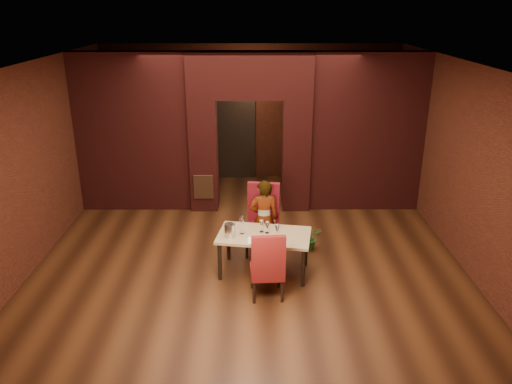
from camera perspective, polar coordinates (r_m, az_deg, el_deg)
floor at (r=8.82m, az=-0.76°, el=-6.61°), size 8.00×8.00×0.00m
ceiling at (r=7.88m, az=-0.87°, el=14.52°), size 7.00×8.00×0.04m
wall_back at (r=12.09m, az=-0.61°, el=9.05°), size 7.00×0.04×3.20m
wall_front at (r=4.56m, az=-1.34°, el=-11.93°), size 7.00×0.04×3.20m
wall_left at (r=8.96m, az=-23.83°, el=3.05°), size 0.04×8.00×3.20m
wall_right at (r=8.89m, az=22.42°, el=3.12°), size 0.04×8.00×3.20m
pillar_left at (r=10.31m, az=-5.98°, el=4.28°), size 0.55×0.55×2.30m
pillar_right at (r=10.29m, az=4.63°, el=4.29°), size 0.55×0.55×2.30m
lintel at (r=9.92m, az=-0.72°, el=13.20°), size 2.45×0.55×0.90m
wing_wall_left at (r=10.43m, az=-13.87°, el=6.54°), size 2.28×0.35×3.20m
wing_wall_right at (r=10.39m, az=12.55°, el=6.59°), size 2.28×0.35×3.20m
vent_panel at (r=10.22m, az=-6.02°, el=0.58°), size 0.40×0.03×0.50m
rear_door at (r=12.16m, az=-2.50°, el=6.44°), size 0.90×0.08×2.10m
rear_door_frame at (r=12.12m, az=-2.51°, el=6.40°), size 1.02×0.04×2.22m
dining_table at (r=7.99m, az=0.92°, el=-7.01°), size 1.54×1.02×0.67m
chair_far at (r=8.46m, az=0.70°, el=-3.31°), size 0.62×0.62×1.21m
chair_near at (r=7.30m, az=1.27°, el=-8.14°), size 0.51×0.51×1.06m
person_seated at (r=8.36m, az=0.89°, el=-3.05°), size 0.52×0.36×1.36m
wine_glass_a at (r=7.87m, az=0.65°, el=-3.92°), size 0.08×0.08×0.19m
wine_glass_b at (r=7.84m, az=1.28°, el=-4.07°), size 0.08×0.08×0.19m
wine_glass_c at (r=7.74m, az=2.43°, el=-4.42°), size 0.08×0.08×0.19m
tasting_sheet at (r=7.64m, az=0.27°, el=-5.52°), size 0.33×0.25×0.00m
wine_bucket at (r=7.74m, az=-3.00°, el=-4.37°), size 0.17×0.17×0.21m
water_bottle at (r=7.80m, az=-1.62°, el=-3.79°), size 0.07×0.07×0.29m
potted_plant at (r=8.80m, az=6.13°, el=-5.16°), size 0.45×0.41×0.45m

